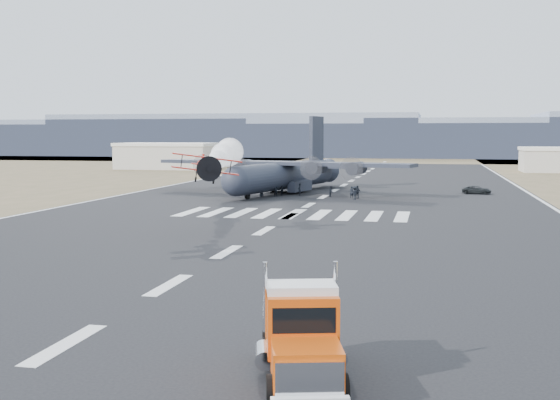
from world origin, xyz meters
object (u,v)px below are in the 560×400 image
(support_vehicle, at_px, (477,190))
(crew_c, at_px, (355,193))
(transport_aircraft, at_px, (286,173))
(crew_h, at_px, (277,190))
(aerobatic_biplane, at_px, (205,166))
(crew_a, at_px, (300,189))
(crew_d, at_px, (357,192))
(crew_b, at_px, (331,192))
(semi_truck, at_px, (301,332))
(hangar_left, at_px, (167,156))
(crew_g, at_px, (352,192))
(crew_f, at_px, (282,190))
(crew_e, at_px, (261,191))

(support_vehicle, relative_size, crew_c, 2.35)
(transport_aircraft, bearing_deg, crew_h, -76.23)
(aerobatic_biplane, bearing_deg, crew_c, 61.73)
(crew_a, relative_size, crew_d, 0.98)
(aerobatic_biplane, xyz_separation_m, crew_b, (6.03, 38.44, -5.27))
(transport_aircraft, bearing_deg, semi_truck, -63.47)
(crew_b, distance_m, crew_h, 7.84)
(crew_b, bearing_deg, hangar_left, 47.62)
(support_vehicle, bearing_deg, crew_a, 117.50)
(crew_b, xyz_separation_m, crew_h, (-7.81, -0.65, 0.08))
(hangar_left, height_order, crew_a, hangar_left)
(crew_b, height_order, crew_g, crew_g)
(crew_b, bearing_deg, crew_g, -103.50)
(crew_b, height_order, crew_c, crew_c)
(semi_truck, xyz_separation_m, crew_f, (-16.86, 75.43, -0.94))
(aerobatic_biplane, xyz_separation_m, crew_e, (-3.75, 36.74, -5.16))
(transport_aircraft, relative_size, crew_f, 25.17)
(hangar_left, relative_size, crew_e, 13.82)
(crew_d, bearing_deg, crew_h, -146.55)
(crew_e, bearing_deg, transport_aircraft, 151.14)
(crew_a, relative_size, crew_b, 1.14)
(crew_b, bearing_deg, crew_h, 106.25)
(support_vehicle, bearing_deg, hangar_left, 59.08)
(crew_f, bearing_deg, crew_a, -72.40)
(aerobatic_biplane, xyz_separation_m, crew_h, (-1.78, 37.79, -5.19))
(crew_g, bearing_deg, semi_truck, 107.09)
(crew_a, bearing_deg, crew_h, -53.23)
(crew_b, relative_size, crew_g, 0.91)
(semi_truck, relative_size, aerobatic_biplane, 1.29)
(crew_h, bearing_deg, hangar_left, 74.43)
(semi_truck, xyz_separation_m, crew_e, (-19.23, 72.61, -0.86))
(hangar_left, bearing_deg, aerobatic_biplane, -67.07)
(semi_truck, height_order, crew_d, semi_truck)
(transport_aircraft, height_order, support_vehicle, transport_aircraft)
(hangar_left, distance_m, crew_b, 90.13)
(semi_truck, distance_m, crew_h, 75.66)
(crew_c, bearing_deg, support_vehicle, -176.60)
(crew_c, xyz_separation_m, crew_e, (-13.50, 1.55, -0.03))
(aerobatic_biplane, bearing_deg, crew_h, 79.90)
(semi_truck, relative_size, support_vehicle, 1.89)
(semi_truck, distance_m, crew_g, 73.14)
(crew_a, bearing_deg, crew_e, -56.45)
(hangar_left, xyz_separation_m, crew_g, (56.19, -74.23, -2.56))
(hangar_left, xyz_separation_m, aerobatic_biplane, (47.06, -111.22, 2.64))
(hangar_left, distance_m, crew_f, 85.02)
(aerobatic_biplane, relative_size, transport_aircraft, 0.15)
(transport_aircraft, bearing_deg, support_vehicle, 21.96)
(crew_c, bearing_deg, semi_truck, 60.44)
(crew_e, bearing_deg, support_vehicle, 96.71)
(hangar_left, height_order, crew_c, hangar_left)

